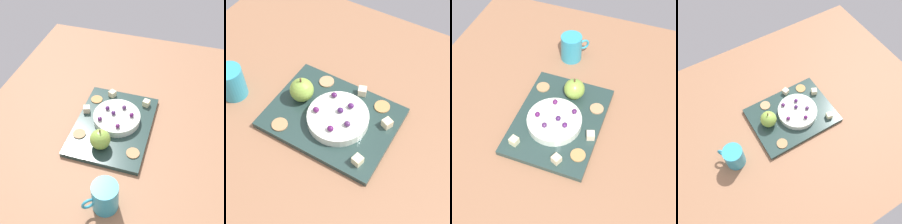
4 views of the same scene
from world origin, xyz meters
TOP-DOWN VIEW (x-y plane):
  - table at (0.00, 0.00)cm, footprint 119.93×100.14cm
  - platter at (2.19, -0.62)cm, footprint 34.20×25.69cm
  - serving_dish at (0.05, -0.25)cm, footprint 16.39×16.39cm
  - apple_whole at (12.60, -1.89)cm, footprint 6.62×6.62cm
  - apple_stem at (12.60, -1.89)cm, footprint 0.50×0.50cm
  - cheese_cube_0 at (-1.09, -11.61)cm, footprint 2.89×2.89cm
  - cheese_cube_1 at (-10.39, 8.34)cm, footprint 2.75×2.75cm
  - cheese_cube_2 at (-11.84, -5.14)cm, footprint 3.01×3.01cm
  - cracker_0 at (9.89, -10.29)cm, footprint 4.29×4.29cm
  - cracker_1 at (-8.05, -10.15)cm, footprint 4.29×4.29cm
  - cracker_2 at (12.60, 8.92)cm, footprint 4.29×4.29cm
  - grape_0 at (-3.66, 1.65)cm, footprint 1.69×1.52cm
  - grape_1 at (-0.74, 5.06)cm, footprint 1.69×1.52cm
  - grape_2 at (4.08, -4.84)cm, footprint 1.69×1.52cm
  - grape_3 at (5.56, 1.87)cm, footprint 1.69×1.52cm
  - grape_4 at (-1.64, -3.88)cm, footprint 1.69×1.52cm
  - grape_5 at (0.19, -1.23)cm, footprint 1.69×1.52cm
  - cup at (31.19, 5.52)cm, footprint 8.57×9.07cm

SIDE VIEW (x-z plane):
  - table at x=0.00cm, z-range 0.00..3.59cm
  - platter at x=2.19cm, z-range 3.59..5.21cm
  - cracker_0 at x=9.89cm, z-range 5.21..5.61cm
  - cracker_1 at x=-8.05cm, z-range 5.21..5.61cm
  - cracker_2 at x=12.60cm, z-range 5.21..5.61cm
  - cheese_cube_0 at x=-1.09cm, z-range 5.21..7.48cm
  - cheese_cube_1 at x=-10.39cm, z-range 5.21..7.48cm
  - cheese_cube_2 at x=-11.84cm, z-range 5.21..7.48cm
  - serving_dish at x=0.05cm, z-range 5.21..7.80cm
  - cup at x=31.19cm, z-range 3.59..13.10cm
  - grape_5 at x=0.19cm, z-range 7.80..9.20cm
  - grape_2 at x=4.08cm, z-range 7.80..9.21cm
  - grape_0 at x=-3.66cm, z-range 7.80..9.24cm
  - apple_whole at x=12.60cm, z-range 5.21..11.83cm
  - grape_4 at x=-1.64cm, z-range 7.80..9.26cm
  - grape_3 at x=5.56cm, z-range 7.80..9.27cm
  - grape_1 at x=-0.74cm, z-range 7.80..9.30cm
  - apple_stem at x=12.60cm, z-range 11.83..13.03cm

